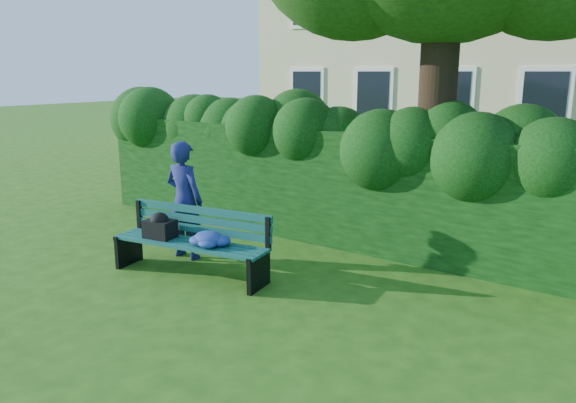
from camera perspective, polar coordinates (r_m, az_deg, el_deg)
The scene contains 4 objects.
ground at distance 7.43m, azimuth -2.73°, elevation -8.01°, with size 80.00×80.00×0.00m, color #255112.
hedge at distance 8.93m, azimuth 6.01°, elevation 1.57°, with size 10.00×1.00×1.80m.
park_bench at distance 7.58m, azimuth -9.92°, elevation -3.73°, with size 2.26×0.91×0.89m.
man_reading at distance 8.23m, azimuth -10.48°, elevation 0.13°, with size 0.63×0.41×1.72m, color navy.
Camera 1 is at (4.33, -5.41, 2.67)m, focal length 35.00 mm.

